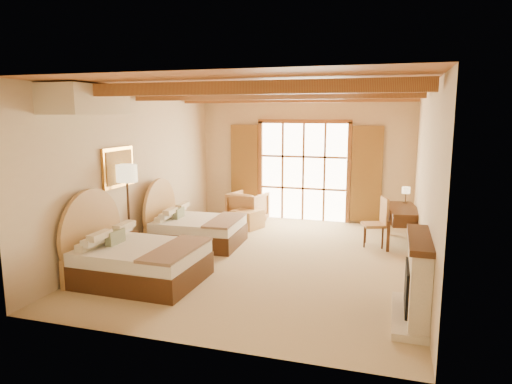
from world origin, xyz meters
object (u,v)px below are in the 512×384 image
at_px(bed_far, 192,227).
at_px(armchair, 248,207).
at_px(nightstand, 121,248).
at_px(desk, 402,224).
at_px(bed_near, 132,257).

bearing_deg(bed_far, armchair, 74.16).
relative_size(bed_far, nightstand, 3.24).
bearing_deg(desk, armchair, 156.49).
height_order(bed_near, armchair, bed_near).
bearing_deg(bed_near, armchair, 84.14).
bearing_deg(armchair, bed_near, 94.11).
bearing_deg(bed_near, desk, 40.85).
distance_m(bed_near, nightstand, 0.96).
distance_m(bed_near, desk, 5.58).
bearing_deg(bed_far, bed_near, -92.94).
xyz_separation_m(nightstand, armchair, (1.22, 3.82, 0.10)).
relative_size(nightstand, armchair, 0.67).
distance_m(bed_far, nightstand, 1.73).
xyz_separation_m(bed_far, nightstand, (-0.68, -1.59, -0.07)).
xyz_separation_m(armchair, desk, (3.74, -0.94, 0.03)).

